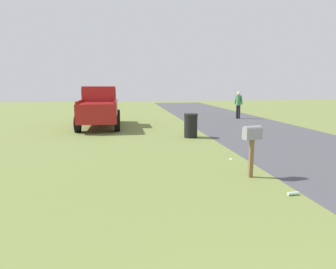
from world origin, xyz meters
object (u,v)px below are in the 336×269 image
mailbox (252,137)px  pedestrian (238,103)px  pickup_truck (100,106)px  trash_bin (191,125)px

mailbox → pedestrian: (11.93, -4.33, 0.04)m
pedestrian → pickup_truck: bearing=151.5°
pickup_truck → trash_bin: size_ratio=4.94×
pedestrian → mailbox: bearing=-154.9°
mailbox → pedestrian: pedestrian is taller
pickup_truck → mailbox: bearing=-156.6°
trash_bin → pickup_truck: bearing=45.7°
trash_bin → pedestrian: size_ratio=0.58×
pickup_truck → pedestrian: pickup_truck is taller
mailbox → pedestrian: bearing=-32.1°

